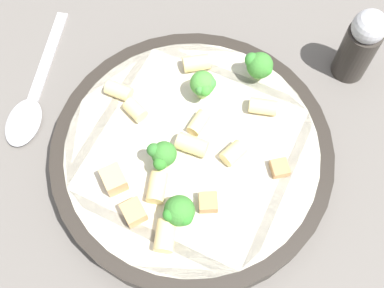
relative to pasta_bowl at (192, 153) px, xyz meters
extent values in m
plane|color=#5B5651|center=(0.00, 0.00, -0.02)|extent=(2.00, 2.00, 0.00)
cylinder|color=#28231E|center=(0.00, 0.00, 0.00)|extent=(0.28, 0.28, 0.03)
cylinder|color=beige|center=(0.00, 0.00, 0.01)|extent=(0.25, 0.25, 0.01)
torus|color=#28231E|center=(0.00, 0.00, 0.01)|extent=(0.27, 0.27, 0.00)
cylinder|color=#9EC175|center=(0.01, 0.03, 0.02)|extent=(0.01, 0.01, 0.02)
sphere|color=#387A2D|center=(0.01, 0.03, 0.03)|extent=(0.02, 0.02, 0.02)
sphere|color=#307827|center=(0.00, 0.04, 0.04)|extent=(0.01, 0.01, 0.01)
sphere|color=#32702D|center=(0.01, 0.04, 0.04)|extent=(0.01, 0.01, 0.01)
cylinder|color=#93B766|center=(0.04, -0.05, 0.02)|extent=(0.01, 0.01, 0.01)
sphere|color=#478E38|center=(0.04, -0.05, 0.03)|extent=(0.03, 0.03, 0.03)
sphere|color=#3D9131|center=(0.03, -0.04, 0.04)|extent=(0.01, 0.01, 0.01)
sphere|color=#408839|center=(0.03, -0.04, 0.04)|extent=(0.01, 0.01, 0.01)
sphere|color=#40913A|center=(0.03, -0.05, 0.04)|extent=(0.01, 0.01, 0.01)
cylinder|color=#9EC175|center=(0.02, -0.10, 0.02)|extent=(0.01, 0.01, 0.01)
sphere|color=#387A2D|center=(0.02, -0.10, 0.03)|extent=(0.03, 0.03, 0.03)
sphere|color=#367F2F|center=(0.02, -0.10, 0.04)|extent=(0.01, 0.01, 0.01)
sphere|color=#337E2A|center=(0.01, -0.11, 0.03)|extent=(0.01, 0.01, 0.01)
cylinder|color=#93B766|center=(-0.04, 0.05, 0.02)|extent=(0.01, 0.01, 0.01)
sphere|color=#387A2D|center=(-0.04, 0.05, 0.03)|extent=(0.03, 0.03, 0.03)
sphere|color=#317C29|center=(-0.05, 0.05, 0.03)|extent=(0.01, 0.01, 0.01)
sphere|color=#307F2A|center=(-0.04, 0.06, 0.03)|extent=(0.01, 0.01, 0.01)
cylinder|color=#E0C67F|center=(-0.05, 0.08, 0.02)|extent=(0.03, 0.03, 0.02)
cylinder|color=#E0C67F|center=(0.09, 0.01, 0.02)|extent=(0.03, 0.02, 0.02)
cylinder|color=#E0C67F|center=(0.01, -0.02, 0.02)|extent=(0.02, 0.03, 0.01)
cylinder|color=#E0C67F|center=(0.00, 0.00, 0.02)|extent=(0.03, 0.03, 0.02)
cylinder|color=#E0C67F|center=(0.07, -0.07, 0.02)|extent=(0.03, 0.03, 0.02)
cylinder|color=#E0C67F|center=(-0.02, -0.08, 0.02)|extent=(0.03, 0.03, 0.02)
cylinder|color=#E0C67F|center=(-0.03, -0.02, 0.02)|extent=(0.02, 0.02, 0.02)
cylinder|color=#E0C67F|center=(0.07, 0.02, 0.02)|extent=(0.02, 0.02, 0.02)
cylinder|color=#E0C67F|center=(-0.01, 0.05, 0.02)|extent=(0.03, 0.03, 0.02)
cube|color=tan|center=(0.02, 0.08, 0.02)|extent=(0.03, 0.02, 0.02)
cube|color=#A87A4C|center=(-0.07, -0.05, 0.02)|extent=(0.02, 0.02, 0.01)
cube|color=#A87A4C|center=(-0.05, 0.03, 0.02)|extent=(0.02, 0.02, 0.01)
cube|color=tan|center=(-0.01, 0.08, 0.02)|extent=(0.02, 0.02, 0.02)
cylinder|color=#332D28|center=(-0.03, -0.20, 0.02)|extent=(0.04, 0.04, 0.07)
sphere|color=#B7B7BC|center=(-0.03, -0.20, 0.06)|extent=(0.03, 0.03, 0.03)
cube|color=silver|center=(0.20, 0.04, -0.01)|extent=(0.08, 0.10, 0.01)
ellipsoid|color=silver|center=(0.15, 0.10, -0.01)|extent=(0.06, 0.07, 0.01)
camera|label=1|loc=(-0.14, 0.13, 0.44)|focal=45.00mm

